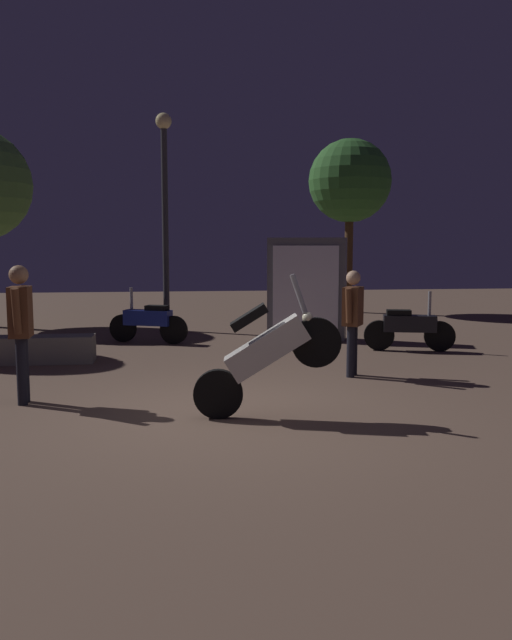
% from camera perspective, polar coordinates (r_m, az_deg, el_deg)
% --- Properties ---
extents(ground_plane, '(40.00, 40.00, 0.00)m').
position_cam_1_polar(ground_plane, '(7.46, -2.79, -8.39)').
color(ground_plane, brown).
extents(motorcycle_white_foreground, '(1.66, 0.39, 1.63)m').
position_cam_1_polar(motorcycle_white_foreground, '(7.13, 0.96, -2.97)').
color(motorcycle_white_foreground, black).
rests_on(motorcycle_white_foreground, ground_plane).
extents(motorcycle_black_parked_left, '(1.64, 0.52, 1.11)m').
position_cam_1_polar(motorcycle_black_parked_left, '(12.08, 13.56, -0.64)').
color(motorcycle_black_parked_left, black).
rests_on(motorcycle_black_parked_left, ground_plane).
extents(motorcycle_blue_parked_right, '(1.58, 0.72, 1.11)m').
position_cam_1_polar(motorcycle_blue_parked_right, '(12.88, -9.63, -0.11)').
color(motorcycle_blue_parked_right, black).
rests_on(motorcycle_blue_parked_right, ground_plane).
extents(person_rider_beside, '(0.41, 0.61, 1.57)m').
position_cam_1_polar(person_rider_beside, '(9.51, 8.65, 0.52)').
color(person_rider_beside, black).
rests_on(person_rider_beside, ground_plane).
extents(person_bystander_far, '(0.26, 0.67, 1.70)m').
position_cam_1_polar(person_bystander_far, '(8.26, -20.33, -0.13)').
color(person_bystander_far, black).
rests_on(person_bystander_far, ground_plane).
extents(streetlamp_near, '(0.36, 0.36, 4.87)m').
position_cam_1_polar(streetlamp_near, '(14.72, -8.17, 11.15)').
color(streetlamp_near, '#38383D').
rests_on(streetlamp_near, ground_plane).
extents(tree_right_bg, '(2.36, 2.36, 4.97)m').
position_cam_1_polar(tree_right_bg, '(18.83, 8.40, 12.14)').
color(tree_right_bg, '#4C331E').
rests_on(tree_right_bg, ground_plane).
extents(kiosk_billboard, '(1.68, 0.99, 2.10)m').
position_cam_1_polar(kiosk_billboard, '(13.25, 4.59, 2.83)').
color(kiosk_billboard, '#595960').
rests_on(kiosk_billboard, ground_plane).
extents(planter_wall_low, '(2.55, 0.50, 0.45)m').
position_cam_1_polar(planter_wall_low, '(11.24, -20.76, -2.53)').
color(planter_wall_low, gray).
rests_on(planter_wall_low, ground_plane).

